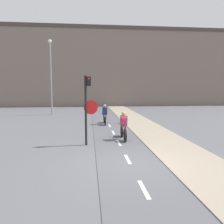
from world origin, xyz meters
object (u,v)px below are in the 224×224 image
object	(u,v)px
traffic_light_pole	(87,103)
street_lamp_far	(51,70)
cyclist_far	(105,115)
cyclist_near	(124,126)

from	to	relation	value
traffic_light_pole	street_lamp_far	bearing A→B (deg)	106.87
traffic_light_pole	cyclist_far	xyz separation A→B (m)	(1.23, 5.88, -1.37)
cyclist_near	street_lamp_far	bearing A→B (deg)	116.30
traffic_light_pole	cyclist_near	distance (m)	2.47
cyclist_far	cyclist_near	bearing A→B (deg)	-82.61
street_lamp_far	traffic_light_pole	bearing A→B (deg)	-73.13
street_lamp_far	cyclist_near	distance (m)	13.09
traffic_light_pole	cyclist_near	size ratio (longest dim) A/B	1.84
traffic_light_pole	cyclist_far	size ratio (longest dim) A/B	1.89
cyclist_near	cyclist_far	world-z (taller)	same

